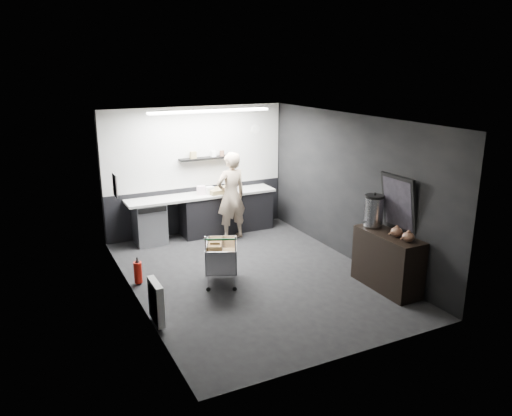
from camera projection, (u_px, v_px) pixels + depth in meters
name	position (u px, v px, depth m)	size (l,w,h in m)	color
floor	(253.00, 276.00, 8.65)	(5.50, 5.50, 0.00)	black
ceiling	(252.00, 119.00, 7.90)	(5.50, 5.50, 0.00)	silver
wall_back	(196.00, 170.00, 10.64)	(5.50, 5.50, 0.00)	black
wall_front	(354.00, 256.00, 5.91)	(5.50, 5.50, 0.00)	black
wall_left	(132.00, 217.00, 7.42)	(5.50, 5.50, 0.00)	black
wall_right	(351.00, 188.00, 9.13)	(5.50, 5.50, 0.00)	black
kitchen_wall_panel	(196.00, 147.00, 10.48)	(3.95, 0.02, 1.70)	silver
dado_panel	(198.00, 209.00, 10.86)	(3.95, 0.02, 1.00)	black
floating_shelf	(207.00, 158.00, 10.54)	(1.20, 0.22, 0.04)	black
wall_clock	(255.00, 129.00, 10.99)	(0.20, 0.20, 0.03)	white
poster	(115.00, 185.00, 8.49)	(0.02, 0.30, 0.40)	white
poster_red_band	(115.00, 181.00, 8.48)	(0.01, 0.22, 0.10)	red
radiator	(156.00, 302.00, 6.95)	(0.10, 0.50, 0.60)	white
ceiling_strip	(210.00, 111.00, 9.50)	(2.40, 0.20, 0.04)	white
prep_counter	(209.00, 214.00, 10.66)	(3.20, 0.61, 0.90)	black
person	(231.00, 196.00, 10.29)	(0.67, 0.44, 1.83)	beige
shopping_cart	(221.00, 257.00, 8.29)	(0.82, 1.05, 0.94)	silver
sideboard	(387.00, 253.00, 8.06)	(0.53, 1.25, 1.87)	black
fire_extinguisher	(138.00, 272.00, 8.28)	(0.14, 0.14, 0.45)	red
cardboard_box	(219.00, 191.00, 10.58)	(0.49, 0.37, 0.10)	olive
pink_tub	(201.00, 190.00, 10.45)	(0.18, 0.18, 0.18)	white
white_container	(209.00, 190.00, 10.48)	(0.18, 0.14, 0.16)	white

